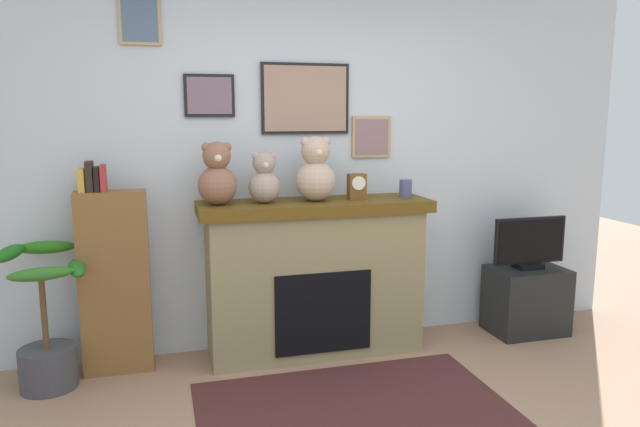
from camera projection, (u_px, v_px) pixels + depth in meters
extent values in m
cube|color=silver|center=(298.00, 166.00, 4.28)|extent=(5.20, 0.12, 2.60)
cube|color=black|center=(305.00, 99.00, 4.14)|extent=(0.63, 0.02, 0.49)
cube|color=#A27F6C|center=(306.00, 99.00, 4.13)|extent=(0.59, 0.00, 0.45)
cube|color=tan|center=(140.00, 17.00, 3.76)|extent=(0.26, 0.02, 0.34)
cube|color=slate|center=(140.00, 17.00, 3.75)|extent=(0.22, 0.00, 0.30)
cube|color=black|center=(209.00, 96.00, 3.96)|extent=(0.33, 0.02, 0.28)
cube|color=slate|center=(210.00, 96.00, 3.95)|extent=(0.29, 0.00, 0.24)
cube|color=tan|center=(371.00, 137.00, 4.31)|extent=(0.29, 0.02, 0.30)
cube|color=gray|center=(372.00, 137.00, 4.30)|extent=(0.25, 0.00, 0.26)
cube|color=#8A7E56|center=(315.00, 283.00, 4.15)|extent=(1.47, 0.45, 1.01)
cube|color=#5B3F12|center=(314.00, 206.00, 4.06)|extent=(1.59, 0.51, 0.08)
cube|color=black|center=(323.00, 313.00, 3.96)|extent=(0.66, 0.02, 0.55)
cube|color=brown|center=(115.00, 283.00, 3.81)|extent=(0.44, 0.16, 1.20)
cube|color=gold|center=(82.00, 180.00, 3.66)|extent=(0.04, 0.13, 0.15)
cube|color=black|center=(90.00, 177.00, 3.66)|extent=(0.04, 0.13, 0.19)
cube|color=black|center=(97.00, 179.00, 3.68)|extent=(0.03, 0.13, 0.15)
cube|color=#AC2D31|center=(103.00, 178.00, 3.69)|extent=(0.03, 0.13, 0.17)
cylinder|color=#3F3F44|center=(48.00, 368.00, 3.65)|extent=(0.34, 0.34, 0.26)
cylinder|color=brown|center=(44.00, 310.00, 3.58)|extent=(0.04, 0.04, 0.49)
ellipsoid|color=#216D20|center=(77.00, 268.00, 3.63)|extent=(0.16, 0.37, 0.08)
ellipsoid|color=#287316|center=(45.00, 247.00, 3.73)|extent=(0.36, 0.10, 0.08)
ellipsoid|color=#1C691C|center=(9.00, 253.00, 3.51)|extent=(0.17, 0.37, 0.08)
ellipsoid|color=#306C21|center=(41.00, 274.00, 3.42)|extent=(0.37, 0.17, 0.08)
cube|color=black|center=(526.00, 300.00, 4.56)|extent=(0.56, 0.40, 0.51)
cube|color=black|center=(528.00, 266.00, 4.52)|extent=(0.20, 0.14, 0.04)
cube|color=black|center=(530.00, 240.00, 4.48)|extent=(0.59, 0.03, 0.36)
cube|color=black|center=(531.00, 241.00, 4.47)|extent=(0.55, 0.00, 0.32)
cube|color=#462221|center=(356.00, 410.00, 3.38)|extent=(1.78, 1.18, 0.01)
cylinder|color=#4C517A|center=(406.00, 188.00, 4.20)|extent=(0.09, 0.09, 0.13)
cube|color=brown|center=(357.00, 187.00, 4.10)|extent=(0.12, 0.08, 0.18)
cylinder|color=white|center=(359.00, 183.00, 4.05)|extent=(0.10, 0.01, 0.10)
sphere|color=#8C5D47|center=(218.00, 185.00, 3.84)|extent=(0.26, 0.26, 0.26)
sphere|color=#8C5D47|center=(217.00, 156.00, 3.81)|extent=(0.18, 0.18, 0.18)
sphere|color=#8C5D47|center=(206.00, 147.00, 3.78)|extent=(0.06, 0.06, 0.06)
sphere|color=#8C5D47|center=(227.00, 147.00, 3.82)|extent=(0.06, 0.06, 0.06)
sphere|color=beige|center=(218.00, 158.00, 3.74)|extent=(0.06, 0.06, 0.06)
sphere|color=#A59183|center=(264.00, 187.00, 3.93)|extent=(0.21, 0.21, 0.21)
sphere|color=#A59183|center=(264.00, 163.00, 3.90)|extent=(0.15, 0.15, 0.15)
sphere|color=#A59183|center=(256.00, 156.00, 3.88)|extent=(0.05, 0.05, 0.05)
sphere|color=#A59183|center=(272.00, 156.00, 3.91)|extent=(0.05, 0.05, 0.05)
sphere|color=beige|center=(266.00, 165.00, 3.84)|extent=(0.05, 0.05, 0.05)
sphere|color=#C2A68E|center=(316.00, 181.00, 4.01)|extent=(0.27, 0.27, 0.27)
sphere|color=#C2A68E|center=(315.00, 151.00, 3.98)|extent=(0.20, 0.20, 0.20)
sphere|color=#C2A68E|center=(306.00, 142.00, 3.95)|extent=(0.07, 0.07, 0.07)
sphere|color=#C2A68E|center=(325.00, 142.00, 3.99)|extent=(0.07, 0.07, 0.07)
sphere|color=beige|center=(319.00, 153.00, 3.91)|extent=(0.06, 0.06, 0.06)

